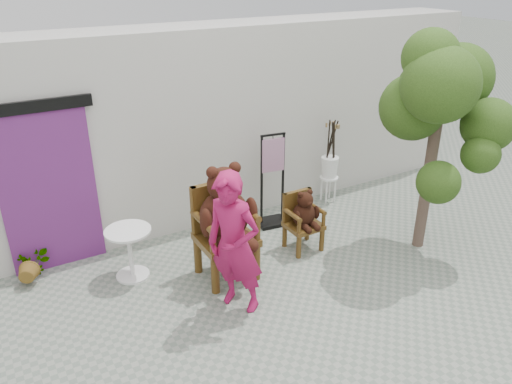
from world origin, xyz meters
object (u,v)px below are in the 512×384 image
(person, at_px, (235,245))
(stool_bucket, at_px, (330,167))
(chair_big, at_px, (225,215))
(cafe_table, at_px, (130,248))
(tree, at_px, (441,95))
(display_stand, at_px, (272,191))
(chair_small, at_px, (303,215))

(person, distance_m, stool_bucket, 3.42)
(chair_big, distance_m, cafe_table, 1.34)
(person, xyz_separation_m, tree, (3.08, 0.03, 1.33))
(cafe_table, height_order, display_stand, display_stand)
(tree, bearing_deg, chair_small, 153.05)
(stool_bucket, bearing_deg, cafe_table, -171.51)
(person, relative_size, stool_bucket, 1.27)
(stool_bucket, bearing_deg, chair_small, -140.16)
(stool_bucket, bearing_deg, display_stand, -169.63)
(cafe_table, bearing_deg, display_stand, 7.46)
(person, height_order, display_stand, person)
(person, distance_m, display_stand, 2.28)
(display_stand, bearing_deg, person, -124.67)
(chair_big, height_order, tree, tree)
(stool_bucket, distance_m, tree, 2.48)
(chair_big, xyz_separation_m, display_stand, (1.27, 0.91, -0.31))
(stool_bucket, bearing_deg, person, -146.10)
(display_stand, bearing_deg, chair_big, -136.56)
(chair_small, xyz_separation_m, person, (-1.53, -0.82, 0.38))
(tree, bearing_deg, person, -179.49)
(chair_big, bearing_deg, chair_small, 3.01)
(chair_small, bearing_deg, tree, -26.95)
(chair_big, distance_m, chair_small, 1.33)
(person, height_order, tree, tree)
(cafe_table, distance_m, tree, 4.53)
(person, bearing_deg, chair_small, 85.34)
(chair_small, height_order, display_stand, display_stand)
(chair_small, bearing_deg, person, -151.87)
(chair_big, relative_size, stool_bucket, 1.10)
(cafe_table, bearing_deg, chair_small, -12.57)
(cafe_table, height_order, tree, tree)
(cafe_table, height_order, stool_bucket, stool_bucket)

